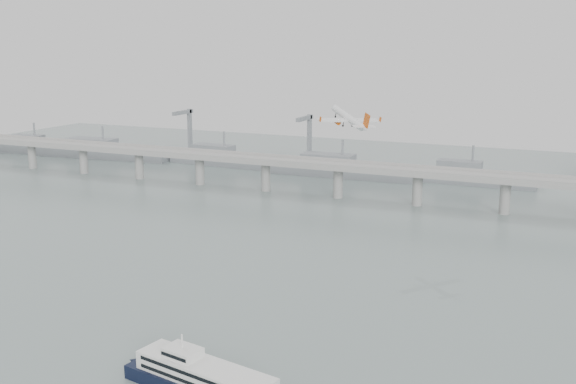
% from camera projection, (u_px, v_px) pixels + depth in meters
% --- Properties ---
extents(ground, '(900.00, 900.00, 0.00)m').
position_uv_depth(ground, '(223.00, 326.00, 231.28)').
color(ground, slate).
rests_on(ground, ground).
extents(bridge, '(800.00, 22.00, 23.90)m').
position_uv_depth(bridge, '(383.00, 174.00, 406.37)').
color(bridge, gray).
rests_on(bridge, ground).
extents(distant_fleet, '(453.00, 60.90, 40.00)m').
position_uv_depth(distant_fleet, '(215.00, 158.00, 527.85)').
color(distant_fleet, slate).
rests_on(distant_fleet, ground).
extents(ferry, '(84.18, 26.18, 15.98)m').
position_uv_depth(ferry, '(205.00, 381.00, 185.06)').
color(ferry, black).
rests_on(ferry, ground).
extents(airliner, '(27.92, 26.53, 10.90)m').
position_uv_depth(airliner, '(349.00, 118.00, 296.04)').
color(airliner, white).
rests_on(airliner, ground).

